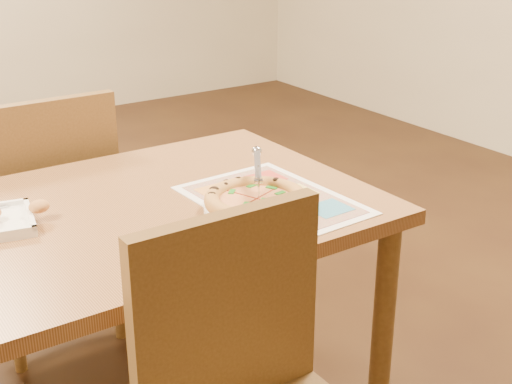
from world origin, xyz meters
TOP-DOWN VIEW (x-y plane):
  - dining_table at (0.00, 0.00)m, footprint 1.30×0.85m
  - chair_far at (-0.00, 0.60)m, footprint 0.42×0.42m
  - plate at (0.29, -0.18)m, footprint 0.33×0.33m
  - pizza at (0.29, -0.18)m, footprint 0.27×0.27m
  - pizza_cutter at (0.33, -0.14)m, footprint 0.09×0.14m
  - menu at (0.36, -0.16)m, footprint 0.36×0.49m

SIDE VIEW (x-z plane):
  - chair_far at x=0.00m, z-range 0.33..0.80m
  - dining_table at x=0.00m, z-range 0.27..0.99m
  - menu at x=0.36m, z-range 0.72..0.72m
  - plate at x=0.29m, z-range 0.72..0.73m
  - pizza at x=0.29m, z-range 0.73..0.77m
  - pizza_cutter at x=0.33m, z-range 0.76..0.85m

